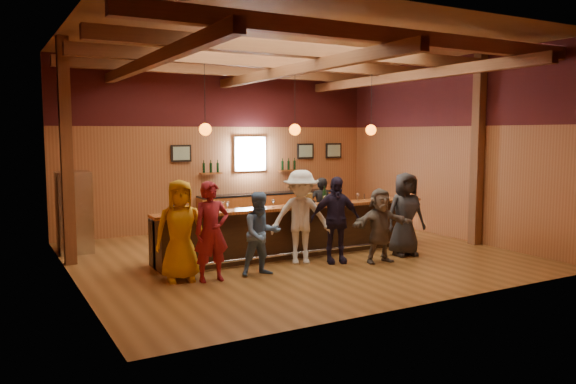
% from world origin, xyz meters
% --- Properties ---
extents(room, '(9.04, 9.00, 4.52)m').
position_xyz_m(room, '(0.00, 0.06, 3.21)').
color(room, brown).
rests_on(room, ground).
extents(bar_counter, '(6.30, 1.07, 1.11)m').
position_xyz_m(bar_counter, '(0.02, 0.15, 0.52)').
color(bar_counter, black).
rests_on(bar_counter, ground).
extents(back_bar_cabinet, '(4.00, 0.52, 0.95)m').
position_xyz_m(back_bar_cabinet, '(1.20, 3.72, 0.48)').
color(back_bar_cabinet, brown).
rests_on(back_bar_cabinet, ground).
extents(window, '(0.95, 0.09, 0.95)m').
position_xyz_m(window, '(0.80, 3.95, 2.05)').
color(window, silver).
rests_on(window, room).
extents(framed_pictures, '(5.35, 0.05, 0.45)m').
position_xyz_m(framed_pictures, '(1.67, 3.94, 2.10)').
color(framed_pictures, black).
rests_on(framed_pictures, room).
extents(wine_shelves, '(3.00, 0.18, 0.30)m').
position_xyz_m(wine_shelves, '(0.80, 3.88, 1.62)').
color(wine_shelves, brown).
rests_on(wine_shelves, room).
extents(pendant_lights, '(4.24, 0.24, 1.37)m').
position_xyz_m(pendant_lights, '(0.00, 0.00, 2.71)').
color(pendant_lights, black).
rests_on(pendant_lights, room).
extents(stainless_fridge, '(0.70, 0.70, 1.80)m').
position_xyz_m(stainless_fridge, '(-4.10, 2.60, 0.90)').
color(stainless_fridge, silver).
rests_on(stainless_fridge, ground).
extents(customer_orange, '(0.98, 0.73, 1.81)m').
position_xyz_m(customer_orange, '(-2.80, -0.80, 0.91)').
color(customer_orange, '#C98812').
rests_on(customer_orange, ground).
extents(customer_redvest, '(0.66, 0.44, 1.79)m').
position_xyz_m(customer_redvest, '(-2.33, -1.11, 0.89)').
color(customer_redvest, maroon).
rests_on(customer_redvest, ground).
extents(customer_denim, '(0.79, 0.63, 1.56)m').
position_xyz_m(customer_denim, '(-1.38, -1.17, 0.78)').
color(customer_denim, '#4F739F').
rests_on(customer_denim, ground).
extents(customer_white, '(1.40, 1.14, 1.90)m').
position_xyz_m(customer_white, '(-0.25, -0.69, 0.95)').
color(customer_white, silver).
rests_on(customer_white, ground).
extents(customer_navy, '(1.11, 0.72, 1.76)m').
position_xyz_m(customer_navy, '(0.39, -0.98, 0.88)').
color(customer_navy, black).
rests_on(customer_navy, ground).
extents(customer_brown, '(1.45, 0.57, 1.52)m').
position_xyz_m(customer_brown, '(1.20, -1.40, 0.76)').
color(customer_brown, '#5E544B').
rests_on(customer_brown, ground).
extents(customer_dark, '(0.96, 0.71, 1.79)m').
position_xyz_m(customer_dark, '(2.09, -1.13, 0.90)').
color(customer_dark, '#252427').
rests_on(customer_dark, ground).
extents(bartender, '(0.63, 0.49, 1.55)m').
position_xyz_m(bartender, '(1.46, 1.27, 0.77)').
color(bartender, black).
rests_on(bartender, ground).
extents(ice_bucket, '(0.22, 0.22, 0.24)m').
position_xyz_m(ice_bucket, '(0.27, -0.08, 1.23)').
color(ice_bucket, brown).
rests_on(ice_bucket, bar_counter).
extents(bottle_a, '(0.07, 0.07, 0.31)m').
position_xyz_m(bottle_a, '(0.75, -0.02, 1.23)').
color(bottle_a, black).
rests_on(bottle_a, bar_counter).
extents(bottle_b, '(0.08, 0.08, 0.38)m').
position_xyz_m(bottle_b, '(0.68, -0.11, 1.26)').
color(bottle_b, black).
rests_on(bottle_b, bar_counter).
extents(glass_a, '(0.08, 0.08, 0.18)m').
position_xyz_m(glass_a, '(-2.71, -0.14, 1.24)').
color(glass_a, silver).
rests_on(glass_a, bar_counter).
extents(glass_b, '(0.09, 0.09, 0.20)m').
position_xyz_m(glass_b, '(-1.77, -0.26, 1.25)').
color(glass_b, silver).
rests_on(glass_b, bar_counter).
extents(glass_c, '(0.08, 0.08, 0.19)m').
position_xyz_m(glass_c, '(-1.64, -0.21, 1.24)').
color(glass_c, silver).
rests_on(glass_c, bar_counter).
extents(glass_d, '(0.08, 0.08, 0.19)m').
position_xyz_m(glass_d, '(-0.85, -0.24, 1.24)').
color(glass_d, silver).
rests_on(glass_d, bar_counter).
extents(glass_e, '(0.08, 0.08, 0.17)m').
position_xyz_m(glass_e, '(-0.62, -0.19, 1.23)').
color(glass_e, silver).
rests_on(glass_e, bar_counter).
extents(glass_f, '(0.08, 0.08, 0.19)m').
position_xyz_m(glass_f, '(0.60, -0.26, 1.24)').
color(glass_f, silver).
rests_on(glass_f, bar_counter).
extents(glass_g, '(0.08, 0.08, 0.17)m').
position_xyz_m(glass_g, '(1.60, -0.07, 1.23)').
color(glass_g, silver).
rests_on(glass_g, bar_counter).
extents(glass_h, '(0.09, 0.09, 0.20)m').
position_xyz_m(glass_h, '(2.09, -0.16, 1.25)').
color(glass_h, silver).
rests_on(glass_h, bar_counter).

